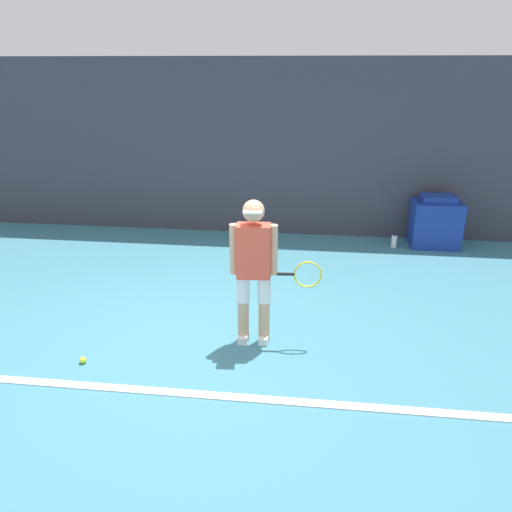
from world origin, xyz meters
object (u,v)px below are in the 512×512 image
object	(u,v)px
tennis_player	(255,267)
water_bottle	(394,241)
covered_chair	(435,222)
tennis_ball	(83,360)

from	to	relation	value
tennis_player	water_bottle	size ratio (longest dim) A/B	6.98
water_bottle	covered_chair	bearing A→B (deg)	13.91
tennis_player	tennis_ball	distance (m)	1.95
covered_chair	tennis_player	bearing A→B (deg)	-126.92
tennis_player	covered_chair	size ratio (longest dim) A/B	1.85
tennis_player	covered_chair	xyz separation A→B (m)	(2.52, 3.36, -0.46)
tennis_ball	covered_chair	bearing A→B (deg)	43.88
tennis_player	covered_chair	world-z (taller)	tennis_player
tennis_ball	covered_chair	world-z (taller)	covered_chair
tennis_player	tennis_ball	size ratio (longest dim) A/B	22.85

